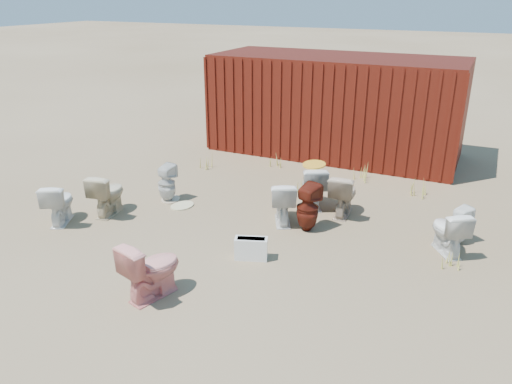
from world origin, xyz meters
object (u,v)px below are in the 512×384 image
at_px(toilet_front_maroon, 308,208).
at_px(loose_tank, 251,249).
at_px(toilet_front_e, 448,231).
at_px(shipping_container, 336,105).
at_px(toilet_back_yellowlid, 313,186).
at_px(toilet_front_c, 283,201).
at_px(toilet_front_pink, 152,269).
at_px(toilet_back_beige_right, 343,194).
at_px(toilet_back_e, 460,225).
at_px(toilet_back_a, 167,183).
at_px(toilet_back_beige_left, 108,194).
at_px(toilet_front_a, 59,203).

height_order(toilet_front_maroon, loose_tank, toilet_front_maroon).
xyz_separation_m(toilet_front_e, loose_tank, (-2.68, -1.51, -0.19)).
bearing_deg(shipping_container, toilet_back_yellowlid, -78.85).
xyz_separation_m(toilet_front_c, toilet_back_yellowlid, (0.25, 0.90, 0.02)).
xyz_separation_m(toilet_front_pink, toilet_front_e, (3.43, 2.98, -0.05)).
distance_m(shipping_container, toilet_front_c, 4.55).
xyz_separation_m(toilet_front_e, toilet_back_beige_right, (-1.89, 0.70, 0.03)).
xyz_separation_m(toilet_front_c, toilet_front_maroon, (0.51, -0.11, 0.02)).
xyz_separation_m(toilet_back_yellowlid, toilet_back_e, (2.66, -0.41, -0.10)).
bearing_deg(toilet_back_a, shipping_container, -105.95).
height_order(toilet_front_e, toilet_back_e, toilet_front_e).
xyz_separation_m(toilet_front_maroon, toilet_back_yellowlid, (-0.26, 1.02, -0.00)).
relative_size(toilet_front_pink, toilet_front_e, 1.13).
height_order(shipping_container, toilet_back_beige_right, shipping_container).
height_order(toilet_front_e, loose_tank, toilet_front_e).
bearing_deg(toilet_back_beige_right, toilet_back_e, 168.19).
relative_size(toilet_front_maroon, loose_tank, 1.67).
relative_size(toilet_front_c, toilet_back_beige_right, 0.99).
bearing_deg(toilet_back_beige_left, toilet_back_e, -175.68).
height_order(toilet_front_maroon, toilet_front_e, toilet_front_maroon).
distance_m(toilet_front_c, loose_tank, 1.45).
bearing_deg(toilet_front_c, toilet_back_e, 163.22).
height_order(toilet_front_a, toilet_front_pink, toilet_front_pink).
height_order(toilet_back_beige_left, toilet_back_yellowlid, toilet_back_yellowlid).
height_order(toilet_front_a, toilet_back_a, toilet_front_a).
bearing_deg(toilet_back_e, toilet_front_e, 109.99).
xyz_separation_m(toilet_back_beige_right, loose_tank, (-0.79, -2.21, -0.22)).
distance_m(toilet_back_beige_left, toilet_back_yellowlid, 3.82).
relative_size(toilet_front_maroon, toilet_back_beige_left, 1.05).
bearing_deg(loose_tank, toilet_back_e, 14.58).
bearing_deg(toilet_back_beige_left, toilet_front_e, -179.29).
relative_size(toilet_front_a, toilet_back_a, 1.01).
distance_m(toilet_front_e, toilet_back_a, 5.18).
relative_size(toilet_front_c, toilet_back_beige_left, 0.99).
xyz_separation_m(toilet_back_beige_left, loose_tank, (3.11, -0.39, -0.22)).
distance_m(toilet_back_a, toilet_back_yellowlid, 2.83).
bearing_deg(toilet_front_c, toilet_back_beige_left, -7.53).
height_order(toilet_front_c, toilet_back_beige_right, toilet_back_beige_right).
relative_size(shipping_container, toilet_back_beige_left, 7.54).
xyz_separation_m(toilet_front_a, toilet_front_pink, (2.88, -1.19, 0.04)).
relative_size(toilet_front_pink, toilet_back_beige_right, 1.05).
bearing_deg(toilet_back_beige_right, toilet_front_a, 25.39).
xyz_separation_m(toilet_front_e, toilet_back_a, (-5.17, -0.15, 0.00)).
height_order(toilet_front_pink, toilet_back_yellowlid, toilet_front_pink).
distance_m(toilet_front_pink, toilet_back_yellowlid, 3.92).
bearing_deg(toilet_back_e, toilet_front_c, 48.34).
height_order(shipping_container, toilet_front_c, shipping_container).
bearing_deg(toilet_front_c, loose_tank, 66.74).
relative_size(toilet_back_a, toilet_back_beige_left, 0.94).
distance_m(toilet_back_beige_left, loose_tank, 3.15).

